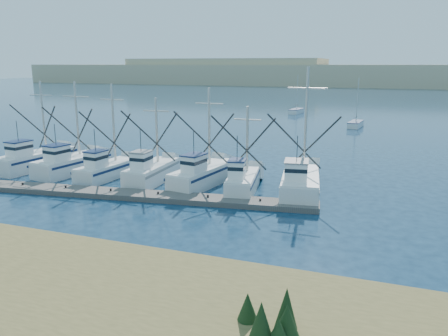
# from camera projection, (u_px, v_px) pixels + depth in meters

# --- Properties ---
(ground) EXTENTS (500.00, 500.00, 0.00)m
(ground) POSITION_uv_depth(u_px,v_px,m) (213.00, 244.00, 25.55)
(ground) COLOR #0B2134
(ground) RESTS_ON ground
(floating_dock) EXTENTS (30.67, 5.89, 0.41)m
(floating_dock) POSITION_uv_depth(u_px,v_px,m) (123.00, 194.00, 34.61)
(floating_dock) COLOR #595550
(floating_dock) RESTS_ON ground
(dune_ridge) EXTENTS (360.00, 60.00, 10.00)m
(dune_ridge) POSITION_uv_depth(u_px,v_px,m) (365.00, 75.00, 216.69)
(dune_ridge) COLOR tan
(dune_ridge) RESTS_ON ground
(trawler_fleet) EXTENTS (30.32, 8.62, 10.08)m
(trawler_fleet) POSITION_uv_depth(u_px,v_px,m) (152.00, 171.00, 38.92)
(trawler_fleet) COLOR silver
(trawler_fleet) RESTS_ON ground
(sailboat_near) EXTENTS (2.43, 5.45, 8.10)m
(sailboat_near) POSITION_uv_depth(u_px,v_px,m) (356.00, 124.00, 72.60)
(sailboat_near) COLOR silver
(sailboat_near) RESTS_ON ground
(sailboat_far) EXTENTS (2.57, 5.46, 8.10)m
(sailboat_far) POSITION_uv_depth(u_px,v_px,m) (296.00, 111.00, 92.77)
(sailboat_far) COLOR silver
(sailboat_far) RESTS_ON ground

